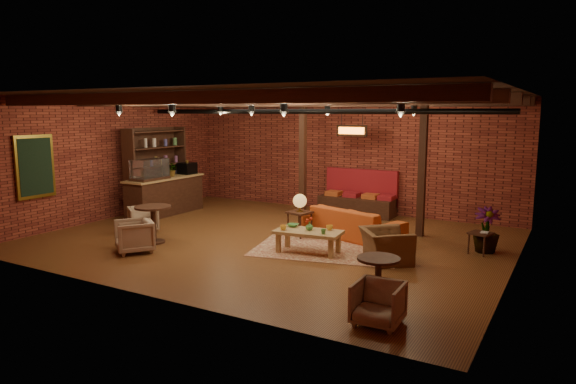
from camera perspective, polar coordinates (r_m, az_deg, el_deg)
The scene contains 29 objects.
floor at distance 11.59m, azimuth -1.85°, elevation -5.29°, with size 10.00×10.00×0.00m, color #412210.
ceiling at distance 11.24m, azimuth -1.94°, elevation 10.72°, with size 10.00×8.00×0.02m, color black.
wall_back at distance 14.84m, azimuth 6.26°, elevation 4.05°, with size 10.00×0.02×3.20m, color maroon.
wall_front at distance 8.21m, azimuth -16.72°, elevation -0.19°, with size 10.00×0.02×3.20m, color maroon.
wall_left at distance 14.56m, azimuth -18.93°, elevation 3.53°, with size 0.02×8.00×3.20m, color maroon.
wall_right at distance 9.68m, azimuth 24.18°, elevation 0.74°, with size 0.02×8.00×3.20m, color maroon.
ceiling_beams at distance 11.24m, azimuth -1.93°, elevation 10.11°, with size 9.80×6.40×0.22m, color black, non-canonical shape.
ceiling_pipe at distance 12.63m, azimuth 1.94°, elevation 8.94°, with size 0.12×0.12×9.60m, color black.
post_left at distance 13.85m, azimuth 1.65°, elevation 3.76°, with size 0.16×0.16×3.20m, color black.
post_right at distance 12.04m, azimuth 14.70°, elevation 2.69°, with size 0.16×0.16×3.20m, color black.
service_counter at distance 14.69m, azimuth -13.52°, elevation 0.67°, with size 0.80×2.50×1.60m, color black, non-canonical shape.
plant_counter at distance 14.71m, azimuth -12.76°, elevation 2.36°, with size 0.35×0.39×0.30m, color #337F33.
shelving_hutch at distance 14.99m, azimuth -14.43°, elevation 2.34°, with size 0.52×2.00×2.40m, color black, non-canonical shape.
chalkboard_menu at distance 13.10m, azimuth -26.28°, elevation 2.54°, with size 0.08×0.96×1.46m, color black.
banquette at distance 14.34m, azimuth 7.66°, elevation -0.58°, with size 2.10×0.70×1.00m, color maroon, non-canonical shape.
service_sign at distance 13.74m, azimuth 7.11°, elevation 6.79°, with size 0.86×0.06×0.30m, color orange.
ceiling_spotlights at distance 11.24m, azimuth -1.93°, elevation 8.99°, with size 6.40×4.40×0.28m, color black, non-canonical shape.
rug at distance 10.95m, azimuth 4.49°, elevation -6.14°, with size 2.96×2.27×0.01m, color maroon.
sofa at distance 11.77m, azimuth 7.20°, elevation -3.41°, with size 2.37×0.93×0.69m, color #B54619.
coffee_table at distance 10.44m, azimuth 2.23°, elevation -4.57°, with size 1.42×0.82×0.71m.
side_table_lamp at distance 11.71m, azimuth 1.32°, elevation -1.36°, with size 0.57×0.57×0.99m.
round_table_left at distance 11.55m, azimuth -14.74°, elevation -2.82°, with size 0.79×0.79×0.82m.
armchair_a at distance 12.76m, azimuth -15.80°, elevation -2.78°, with size 0.65×0.61×0.67m, color beige.
armchair_b at distance 10.95m, azimuth -16.72°, elevation -4.55°, with size 0.71×0.66×0.73m, color beige.
armchair_right at distance 9.99m, azimuth 10.84°, elevation -5.29°, with size 0.96×0.63×0.84m, color brown.
side_table_book at distance 11.04m, azimuth 20.61°, elevation -4.39°, with size 0.50×0.50×0.47m.
round_table_right at distance 7.73m, azimuth 10.00°, elevation -8.92°, with size 0.63×0.63×0.74m.
armchair_far at distance 7.14m, azimuth 9.98°, elevation -11.89°, with size 0.63×0.59×0.65m, color beige.
plant_tall at distance 11.05m, azimuth 21.44°, elevation 0.74°, with size 1.56×1.56×2.78m, color #4C7F4C.
Camera 1 is at (5.90, -9.56, 2.85)m, focal length 32.00 mm.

